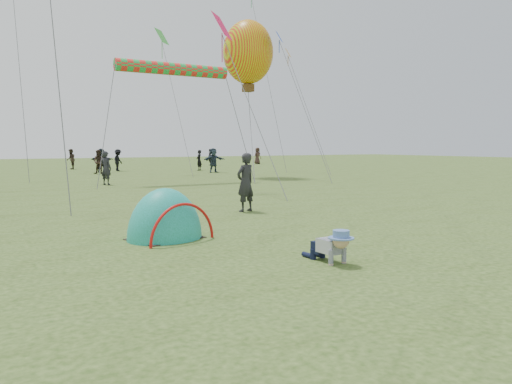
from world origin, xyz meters
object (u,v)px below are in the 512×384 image
popup_tent (165,239)px  standing_adult (245,182)px  balloon_kite (248,56)px  crawling_toddler (332,245)px

popup_tent → standing_adult: 4.69m
standing_adult → balloon_kite: balloon_kite is taller
crawling_toddler → balloon_kite: (10.14, 20.39, 7.07)m
popup_tent → standing_adult: standing_adult is taller
crawling_toddler → balloon_kite: balloon_kite is taller
popup_tent → standing_adult: (3.61, 2.87, 0.87)m
crawling_toddler → popup_tent: 3.89m
balloon_kite → standing_adult: bearing=-120.3°
crawling_toddler → balloon_kite: 23.84m
crawling_toddler → standing_adult: standing_adult is taller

